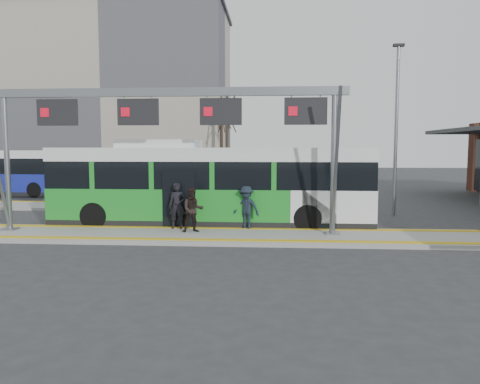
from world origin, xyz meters
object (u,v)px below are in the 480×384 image
object	(u,v)px
hero_bus	(210,187)
passenger_a	(177,206)
gantry	(169,117)
passenger_c	(246,207)
passenger_b	(193,210)

from	to	relation	value
hero_bus	passenger_a	size ratio (longest dim) A/B	7.40
passenger_a	hero_bus	bearing A→B (deg)	52.50
gantry	passenger_a	world-z (taller)	gantry
passenger_c	gantry	bearing A→B (deg)	-140.37
hero_bus	passenger_a	bearing A→B (deg)	-122.66
hero_bus	passenger_a	distance (m)	2.02
hero_bus	passenger_c	bearing A→B (deg)	-43.51
gantry	passenger_b	size ratio (longest dim) A/B	7.94
gantry	passenger_b	xyz separation A→B (m)	(0.81, 0.01, -3.33)
passenger_a	passenger_c	distance (m)	2.63
gantry	passenger_b	world-z (taller)	gantry
passenger_b	passenger_c	size ratio (longest dim) A/B	1.00
passenger_c	passenger_a	bearing A→B (deg)	-155.37
gantry	passenger_c	xyz separation A→B (m)	(2.71, 0.85, -3.33)
gantry	hero_bus	xyz separation A→B (m)	(1.14, 2.36, -2.68)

